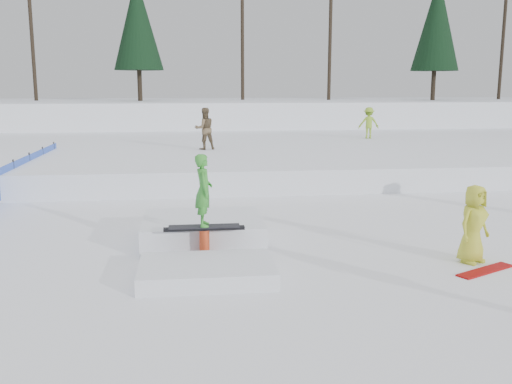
{
  "coord_description": "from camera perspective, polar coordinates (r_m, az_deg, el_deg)",
  "views": [
    {
      "loc": [
        -0.99,
        -10.27,
        3.42
      ],
      "look_at": [
        0.5,
        2.0,
        1.1
      ],
      "focal_mm": 40.0,
      "sensor_mm": 36.0,
      "label": 1
    }
  ],
  "objects": [
    {
      "name": "ground",
      "position": [
        10.87,
        -1.36,
        -7.71
      ],
      "size": [
        120.0,
        120.0,
        0.0
      ],
      "primitive_type": "plane",
      "color": "white"
    },
    {
      "name": "treeline",
      "position": [
        39.42,
        3.76,
        16.47
      ],
      "size": [
        40.24,
        4.22,
        10.5
      ],
      "color": "black",
      "rests_on": "snow_berm"
    },
    {
      "name": "spectator_yellow",
      "position": [
        11.85,
        20.92,
        -3.01
      ],
      "size": [
        0.9,
        0.79,
        1.54
      ],
      "primitive_type": "imported",
      "rotation": [
        0.0,
        0.0,
        0.5
      ],
      "color": "gold",
      "rests_on": "ground"
    },
    {
      "name": "loose_board_red",
      "position": [
        11.57,
        21.97,
        -7.29
      ],
      "size": [
        1.37,
        0.88,
        0.03
      ],
      "primitive_type": "cube",
      "rotation": [
        0.0,
        0.0,
        0.47
      ],
      "color": "#960909",
      "rests_on": "ground"
    },
    {
      "name": "snow_midrise",
      "position": [
        26.46,
        -4.74,
        4.04
      ],
      "size": [
        50.0,
        18.0,
        0.8
      ],
      "primitive_type": "cube",
      "color": "white",
      "rests_on": "ground"
    },
    {
      "name": "walker_olive",
      "position": [
        23.71,
        -5.16,
        6.33
      ],
      "size": [
        0.98,
        0.85,
        1.72
      ],
      "primitive_type": "imported",
      "rotation": [
        0.0,
        0.0,
        3.41
      ],
      "color": "brown",
      "rests_on": "snow_midrise"
    },
    {
      "name": "snow_berm",
      "position": [
        40.35,
        -5.54,
        7.42
      ],
      "size": [
        60.0,
        14.0,
        2.4
      ],
      "primitive_type": "cube",
      "color": "white",
      "rests_on": "ground"
    },
    {
      "name": "jib_rail_feature",
      "position": [
        11.98,
        -5.26,
        -4.5
      ],
      "size": [
        2.6,
        4.4,
        2.11
      ],
      "color": "white",
      "rests_on": "ground"
    },
    {
      "name": "walker_ygreen",
      "position": [
        29.17,
        11.21,
        6.8
      ],
      "size": [
        1.07,
        0.71,
        1.55
      ],
      "primitive_type": "imported",
      "rotation": [
        0.0,
        0.0,
        3.0
      ],
      "color": "#8AB72C",
      "rests_on": "snow_midrise"
    }
  ]
}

